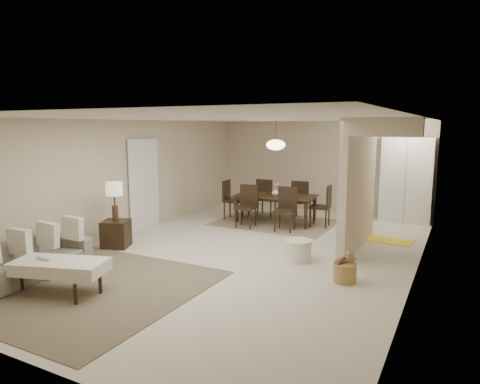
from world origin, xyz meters
The scene contains 22 objects.
floor centered at (0.00, 0.00, 0.00)m, with size 9.00×9.00×0.00m, color beige.
ceiling centered at (0.00, 0.00, 2.50)m, with size 9.00×9.00×0.00m, color white.
back_wall centered at (0.00, 4.50, 1.25)m, with size 6.00×6.00×0.00m, color #C6B296.
left_wall centered at (-3.00, 0.00, 1.25)m, with size 9.00×9.00×0.00m, color #C6B296.
right_wall centered at (3.00, 0.00, 1.25)m, with size 9.00×9.00×0.00m, color #C6B296.
partition centered at (1.80, 1.25, 1.25)m, with size 0.15×2.50×2.50m, color #C6B296.
doorway centered at (-2.97, 0.60, 1.02)m, with size 0.04×0.90×2.04m, color black.
pantry_cabinet centered at (2.35, 4.15, 1.05)m, with size 1.20×0.55×2.10m, color white.
flush_light centered at (2.30, 3.20, 2.46)m, with size 0.44×0.44×0.05m, color white.
living_rug centered at (-1.23, -2.75, 0.01)m, with size 3.20×3.20×0.01m, color brown.
sofa centered at (-2.45, -2.75, 0.30)m, with size 0.79×2.03×0.59m, color gray.
ottoman_bench centered at (-1.43, -3.05, 0.38)m, with size 1.44×0.98×0.47m.
side_table centered at (-2.40, -0.93, 0.27)m, with size 0.49×0.49×0.53m, color black.
table_lamp centered at (-2.40, -0.93, 1.10)m, with size 0.32×0.32×0.76m.
round_pouf centered at (1.08, -0.10, 0.19)m, with size 0.49×0.49×0.38m, color beige.
wicker_basket centered at (2.07, -0.75, 0.15)m, with size 0.35×0.35×0.30m, color olive.
dining_rug centered at (-0.48, 2.52, 0.01)m, with size 2.80×2.10×0.01m, color #80704F.
dining_table centered at (-0.48, 2.52, 0.34)m, with size 1.94×1.08×0.68m, color black.
dining_chairs centered at (-0.48, 2.52, 0.50)m, with size 2.70×2.05×1.00m.
vase centered at (-0.48, 2.52, 0.77)m, with size 0.16×0.16×0.17m, color white.
yellow_mat centered at (2.31, 2.05, 0.01)m, with size 0.91×0.56×0.01m, color yellow.
pendant_light centered at (-0.48, 2.52, 1.92)m, with size 0.46×0.46×0.71m.
Camera 1 is at (3.57, -7.04, 2.36)m, focal length 32.00 mm.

